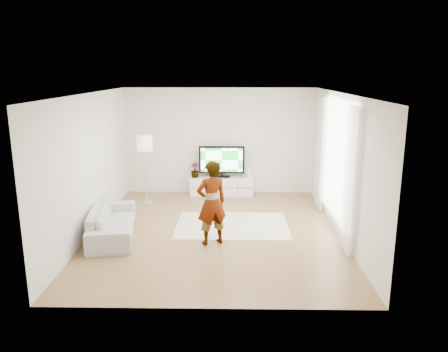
{
  "coord_description": "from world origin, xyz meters",
  "views": [
    {
      "loc": [
        0.32,
        -8.46,
        3.23
      ],
      "look_at": [
        0.16,
        0.4,
        1.08
      ],
      "focal_mm": 35.0,
      "sensor_mm": 36.0,
      "label": 1
    }
  ],
  "objects_px": {
    "sofa": "(112,222)",
    "floor_lamp": "(145,146)",
    "player": "(212,203)",
    "rug": "(232,225)",
    "media_console": "(222,186)",
    "television": "(222,160)"
  },
  "relations": [
    {
      "from": "television",
      "to": "player",
      "type": "distance_m",
      "value": 3.45
    },
    {
      "from": "media_console",
      "to": "sofa",
      "type": "xyz_separation_m",
      "value": [
        -2.11,
        -3.05,
        0.07
      ]
    },
    {
      "from": "player",
      "to": "media_console",
      "type": "bearing_deg",
      "value": -116.56
    },
    {
      "from": "rug",
      "to": "floor_lamp",
      "type": "bearing_deg",
      "value": 142.76
    },
    {
      "from": "sofa",
      "to": "rug",
      "type": "bearing_deg",
      "value": -84.75
    },
    {
      "from": "media_console",
      "to": "player",
      "type": "relative_size",
      "value": 1.03
    },
    {
      "from": "rug",
      "to": "sofa",
      "type": "height_order",
      "value": "sofa"
    },
    {
      "from": "player",
      "to": "rug",
      "type": "bearing_deg",
      "value": -135.63
    },
    {
      "from": "media_console",
      "to": "player",
      "type": "height_order",
      "value": "player"
    },
    {
      "from": "media_console",
      "to": "rug",
      "type": "height_order",
      "value": "media_console"
    },
    {
      "from": "television",
      "to": "rug",
      "type": "xyz_separation_m",
      "value": [
        0.28,
        -2.43,
        -0.92
      ]
    },
    {
      "from": "media_console",
      "to": "sofa",
      "type": "distance_m",
      "value": 3.71
    },
    {
      "from": "floor_lamp",
      "to": "sofa",
      "type": "bearing_deg",
      "value": -96.31
    },
    {
      "from": "media_console",
      "to": "television",
      "type": "distance_m",
      "value": 0.69
    },
    {
      "from": "media_console",
      "to": "television",
      "type": "relative_size",
      "value": 1.38
    },
    {
      "from": "sofa",
      "to": "floor_lamp",
      "type": "distance_m",
      "value": 2.55
    },
    {
      "from": "media_console",
      "to": "rug",
      "type": "distance_m",
      "value": 2.43
    },
    {
      "from": "rug",
      "to": "sofa",
      "type": "relative_size",
      "value": 1.14
    },
    {
      "from": "floor_lamp",
      "to": "player",
      "type": "bearing_deg",
      "value": -56.54
    },
    {
      "from": "media_console",
      "to": "television",
      "type": "xyz_separation_m",
      "value": [
        -0.0,
        0.03,
        0.69
      ]
    },
    {
      "from": "rug",
      "to": "floor_lamp",
      "type": "height_order",
      "value": "floor_lamp"
    },
    {
      "from": "sofa",
      "to": "floor_lamp",
      "type": "xyz_separation_m",
      "value": [
        0.25,
        2.27,
        1.13
      ]
    }
  ]
}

